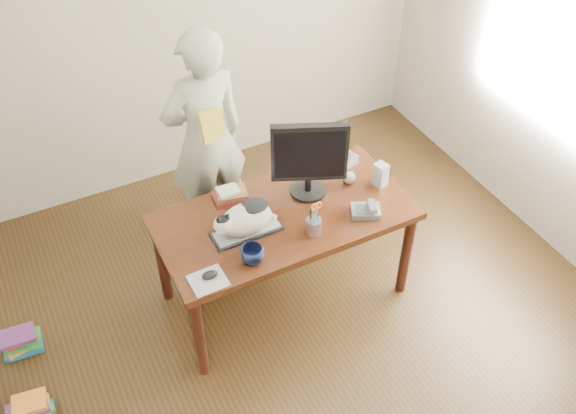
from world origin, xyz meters
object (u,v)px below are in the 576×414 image
at_px(mouse, 210,275).
at_px(desk, 279,223).
at_px(calculator, 339,157).
at_px(book_stack, 230,195).
at_px(phone, 366,210).
at_px(coffee_mug, 252,255).
at_px(monitor, 309,157).
at_px(pen_cup, 314,224).
at_px(person, 205,139).
at_px(book_pile_a, 32,411).
at_px(speaker, 381,175).
at_px(book_pile_b, 21,341).
at_px(baseball, 349,178).
at_px(keyboard, 247,231).
at_px(cat, 244,219).

bearing_deg(mouse, desk, 28.91).
height_order(desk, calculator, calculator).
bearing_deg(book_stack, mouse, -115.41).
bearing_deg(phone, coffee_mug, -150.85).
bearing_deg(monitor, pen_cup, -89.19).
relative_size(person, book_pile_a, 6.17).
xyz_separation_m(speaker, book_pile_b, (-2.41, 0.38, -0.76)).
distance_m(calculator, book_pile_a, 2.48).
distance_m(baseball, book_pile_b, 2.37).
xyz_separation_m(pen_cup, calculator, (0.49, 0.53, -0.03)).
distance_m(keyboard, phone, 0.76).
bearing_deg(phone, cat, -167.60).
height_order(pen_cup, book_pile_a, pen_cup).
bearing_deg(speaker, monitor, 149.10).
relative_size(keyboard, coffee_mug, 3.18).
bearing_deg(calculator, mouse, -171.81).
xyz_separation_m(book_stack, person, (0.06, 0.57, 0.05)).
bearing_deg(cat, speaker, 0.74).
bearing_deg(coffee_mug, book_pile_a, 177.04).
bearing_deg(keyboard, speaker, 0.63).
bearing_deg(desk, baseball, 0.10).
distance_m(mouse, speaker, 1.32).
relative_size(cat, book_pile_b, 1.62).
bearing_deg(book_stack, cat, -90.50).
bearing_deg(phone, desk, 172.03).
bearing_deg(book_pile_b, person, 18.18).
bearing_deg(keyboard, baseball, 8.61).
height_order(keyboard, cat, cat).
xyz_separation_m(desk, pen_cup, (0.08, -0.30, 0.21)).
xyz_separation_m(desk, person, (-0.18, 0.78, 0.23)).
height_order(keyboard, mouse, mouse).
distance_m(baseball, calculator, 0.24).
height_order(cat, book_stack, cat).
bearing_deg(baseball, mouse, -162.45).
bearing_deg(book_pile_b, book_stack, -2.52).
height_order(phone, book_pile_b, phone).
bearing_deg(keyboard, book_pile_b, 164.28).
bearing_deg(keyboard, coffee_mug, -106.77).
bearing_deg(phone, pen_cup, -154.64).
xyz_separation_m(pen_cup, speaker, (0.60, 0.20, 0.02)).
bearing_deg(keyboard, monitor, 16.07).
bearing_deg(keyboard, desk, 23.89).
distance_m(baseball, person, 1.05).
distance_m(monitor, calculator, 0.49).
relative_size(speaker, calculator, 0.64).
bearing_deg(coffee_mug, cat, 76.65).
bearing_deg(book_pile_b, speaker, -8.97).
relative_size(keyboard, baseball, 5.26).
xyz_separation_m(coffee_mug, calculator, (0.92, 0.58, -0.02)).
bearing_deg(book_stack, keyboard, -88.26).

